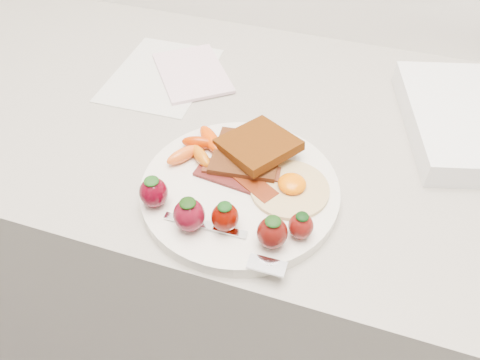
% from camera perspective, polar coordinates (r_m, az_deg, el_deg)
% --- Properties ---
extents(counter, '(2.00, 0.60, 0.90)m').
position_cam_1_polar(counter, '(1.10, 4.10, -12.07)').
color(counter, gray).
rests_on(counter, ground).
extents(plate, '(0.27, 0.27, 0.02)m').
position_cam_1_polar(plate, '(0.64, 0.00, -1.18)').
color(plate, silver).
rests_on(plate, counter).
extents(toast_lower, '(0.10, 0.10, 0.01)m').
position_cam_1_polar(toast_lower, '(0.66, 0.84, 3.06)').
color(toast_lower, '#411D0D').
rests_on(toast_lower, plate).
extents(toast_upper, '(0.13, 0.13, 0.02)m').
position_cam_1_polar(toast_upper, '(0.66, 2.24, 4.33)').
color(toast_upper, '#3D2204').
rests_on(toast_upper, toast_lower).
extents(fried_egg, '(0.12, 0.12, 0.02)m').
position_cam_1_polar(fried_egg, '(0.63, 6.15, -0.91)').
color(fried_egg, beige).
rests_on(fried_egg, plate).
extents(bacon_strips, '(0.12, 0.08, 0.01)m').
position_cam_1_polar(bacon_strips, '(0.64, -0.09, 0.52)').
color(bacon_strips, '#460E12').
rests_on(bacon_strips, plate).
extents(baby_carrots, '(0.08, 0.10, 0.02)m').
position_cam_1_polar(baby_carrots, '(0.68, -4.96, 4.01)').
color(baby_carrots, '#B92F00').
rests_on(baby_carrots, plate).
extents(strawberries, '(0.22, 0.07, 0.05)m').
position_cam_1_polar(strawberries, '(0.57, -2.54, -4.28)').
color(strawberries, '#4E0210').
rests_on(strawberries, plate).
extents(fork, '(0.17, 0.05, 0.00)m').
position_cam_1_polar(fork, '(0.57, -0.98, -7.64)').
color(fork, silver).
rests_on(fork, plate).
extents(paper_sheet, '(0.17, 0.23, 0.00)m').
position_cam_1_polar(paper_sheet, '(0.88, -9.56, 12.57)').
color(paper_sheet, silver).
rests_on(paper_sheet, counter).
extents(notepad, '(0.19, 0.20, 0.01)m').
position_cam_1_polar(notepad, '(0.87, -5.86, 12.90)').
color(notepad, silver).
rests_on(notepad, paper_sheet).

